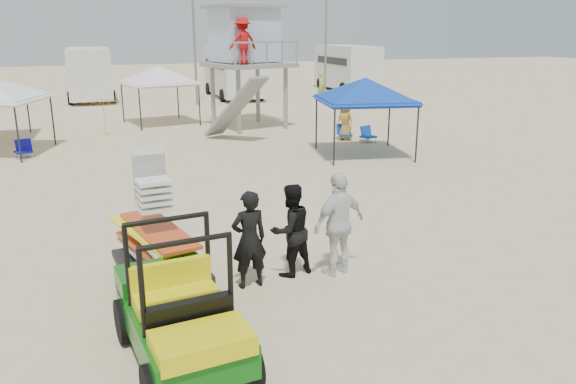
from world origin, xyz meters
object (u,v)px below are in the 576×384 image
object	(u,v)px
canopy_blue	(366,82)
man_left	(249,239)
surf_trailer	(158,242)
lifeguard_tower	(245,40)
utility_cart	(178,304)

from	to	relation	value
canopy_blue	man_left	bearing A→B (deg)	-126.55
surf_trailer	lifeguard_tower	world-z (taller)	lifeguard_tower
utility_cart	lifeguard_tower	xyz separation A→B (m)	(5.86, 18.38, 3.05)
surf_trailer	man_left	world-z (taller)	surf_trailer
lifeguard_tower	canopy_blue	world-z (taller)	lifeguard_tower
surf_trailer	canopy_blue	size ratio (longest dim) A/B	0.72
utility_cart	surf_trailer	bearing A→B (deg)	89.84
utility_cart	surf_trailer	world-z (taller)	surf_trailer
surf_trailer	lifeguard_tower	xyz separation A→B (m)	(5.85, 16.04, 3.04)
canopy_blue	utility_cart	bearing A→B (deg)	-126.59
utility_cart	surf_trailer	distance (m)	2.34
man_left	utility_cart	bearing A→B (deg)	47.04
man_left	surf_trailer	bearing A→B (deg)	-17.38
surf_trailer	man_left	distance (m)	1.54
man_left	canopy_blue	size ratio (longest dim) A/B	0.50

